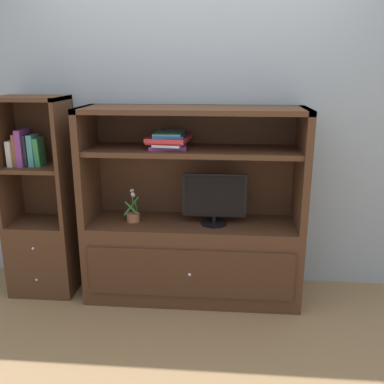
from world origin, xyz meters
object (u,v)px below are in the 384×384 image
object	(u,v)px
media_console	(193,238)
bookshelf_tall	(43,229)
potted_plant	(133,214)
tv_monitor	(214,198)
upright_book_row	(25,150)
magazine_stack	(169,140)

from	to	relation	value
media_console	bookshelf_tall	distance (m)	1.17
media_console	bookshelf_tall	size ratio (longest dim) A/B	1.05
potted_plant	tv_monitor	bearing A→B (deg)	-0.67
tv_monitor	upright_book_row	bearing A→B (deg)	178.95
media_console	magazine_stack	bearing A→B (deg)	-177.56
potted_plant	bookshelf_tall	xyz separation A→B (m)	(-0.72, 0.03, -0.15)
upright_book_row	bookshelf_tall	bearing A→B (deg)	7.48
tv_monitor	bookshelf_tall	world-z (taller)	bookshelf_tall
media_console	magazine_stack	xyz separation A→B (m)	(-0.17, -0.01, 0.75)
tv_monitor	potted_plant	world-z (taller)	tv_monitor
tv_monitor	magazine_stack	size ratio (longest dim) A/B	1.31
magazine_stack	upright_book_row	world-z (taller)	upright_book_row
magazine_stack	bookshelf_tall	world-z (taller)	bookshelf_tall
bookshelf_tall	magazine_stack	bearing A→B (deg)	-0.59
tv_monitor	bookshelf_tall	xyz separation A→B (m)	(-1.33, 0.04, -0.29)
potted_plant	magazine_stack	bearing A→B (deg)	3.62
magazine_stack	upright_book_row	bearing A→B (deg)	179.94
media_console	upright_book_row	world-z (taller)	media_console
media_console	potted_plant	bearing A→B (deg)	-176.83
tv_monitor	media_console	bearing A→B (deg)	168.83
bookshelf_tall	potted_plant	bearing A→B (deg)	-2.21
bookshelf_tall	tv_monitor	bearing A→B (deg)	-1.51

